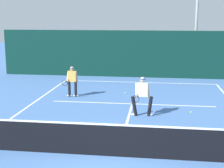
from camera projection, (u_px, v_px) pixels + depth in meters
The scene contains 11 objects.
ground_plane at pixel (117, 156), 9.83m from camera, with size 80.00×80.00×0.00m, color #466DAA.
court_line_baseline_far at pixel (139, 82), 20.71m from camera, with size 9.30×0.10×0.01m, color white.
court_line_service at pixel (132, 104), 15.67m from camera, with size 7.58×0.10×0.01m, color white.
court_line_centre at pixel (127, 123), 12.94m from camera, with size 0.10×6.40×0.01m, color white.
tennis_net at pixel (117, 140), 9.73m from camera, with size 10.20×0.09×1.11m.
player_near at pixel (142, 95), 13.64m from camera, with size 0.92×0.86×1.63m.
player_far at pixel (72, 80), 16.94m from camera, with size 0.67×0.84×1.54m.
tennis_ball at pixel (191, 112), 14.20m from camera, with size 0.07×0.07×0.07m, color #D1E033.
tennis_ball_extra at pixel (126, 93), 17.73m from camera, with size 0.07×0.07×0.07m, color #D1E033.
back_fence_windscreen at pixel (141, 54), 22.13m from camera, with size 18.79×0.12×3.09m, color #0A2E26.
light_pole at pixel (198, 0), 22.17m from camera, with size 0.55×0.44×8.38m.
Camera 1 is at (1.10, -9.14, 4.05)m, focal length 53.94 mm.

